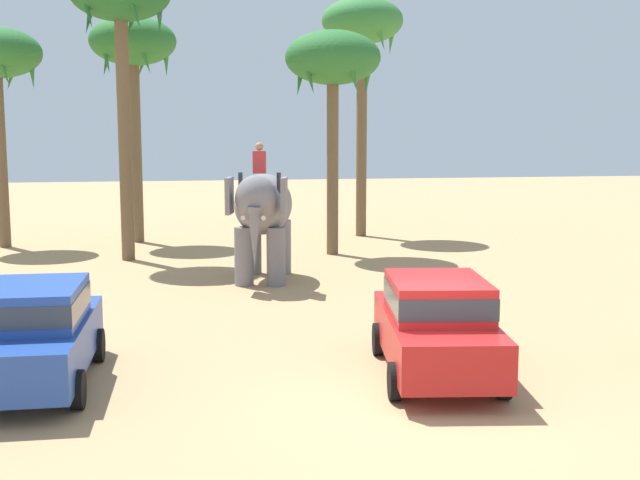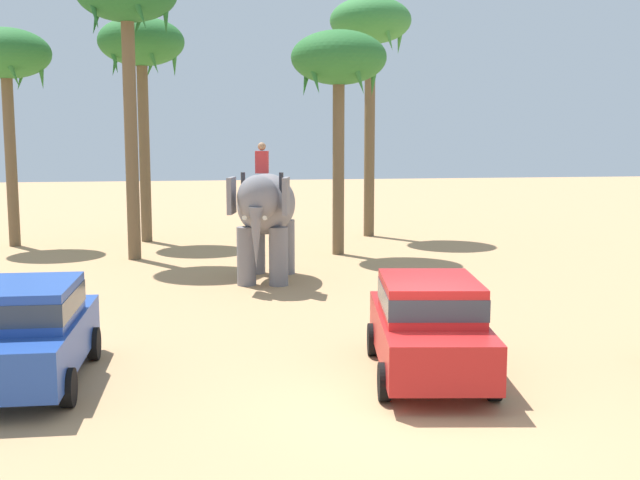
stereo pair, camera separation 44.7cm
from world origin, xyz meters
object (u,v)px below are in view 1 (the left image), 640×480
(elephant_with_mahout, at_px, (262,211))
(palm_tree_near_hut, at_px, (362,29))
(car_parked_far_side, at_px, (33,331))
(car_sedan_foreground, at_px, (436,322))
(palm_tree_behind_elephant, at_px, (120,3))
(palm_tree_far_back, at_px, (133,48))
(palm_tree_left_of_road, at_px, (333,64))

(elephant_with_mahout, xyz_separation_m, palm_tree_near_hut, (5.09, 9.16, 6.20))
(car_parked_far_side, bearing_deg, car_sedan_foreground, -5.96)
(car_sedan_foreground, relative_size, palm_tree_behind_elephant, 0.46)
(car_parked_far_side, bearing_deg, palm_tree_near_hut, 60.97)
(palm_tree_behind_elephant, height_order, palm_tree_far_back, palm_tree_behind_elephant)
(car_sedan_foreground, xyz_separation_m, palm_tree_near_hut, (3.25, 18.47, 7.26))
(car_sedan_foreground, bearing_deg, palm_tree_left_of_road, 85.48)
(car_parked_far_side, xyz_separation_m, palm_tree_near_hut, (9.87, 17.78, 7.26))
(palm_tree_left_of_road, bearing_deg, palm_tree_far_back, 146.36)
(palm_tree_behind_elephant, xyz_separation_m, palm_tree_left_of_road, (6.84, -0.03, -1.77))
(car_parked_far_side, relative_size, palm_tree_far_back, 0.49)
(car_parked_far_side, distance_m, palm_tree_left_of_road, 16.21)
(palm_tree_behind_elephant, height_order, palm_tree_left_of_road, palm_tree_behind_elephant)
(palm_tree_near_hut, xyz_separation_m, palm_tree_left_of_road, (-2.15, -4.63, -1.75))
(car_sedan_foreground, height_order, palm_tree_left_of_road, palm_tree_left_of_road)
(palm_tree_left_of_road, relative_size, palm_tree_far_back, 0.89)
(car_sedan_foreground, distance_m, palm_tree_left_of_road, 14.94)
(car_sedan_foreground, height_order, palm_tree_near_hut, palm_tree_near_hut)
(car_sedan_foreground, relative_size, palm_tree_left_of_road, 0.57)
(car_parked_far_side, bearing_deg, palm_tree_left_of_road, 59.60)
(palm_tree_near_hut, bearing_deg, car_parked_far_side, -119.03)
(car_sedan_foreground, distance_m, car_parked_far_side, 6.66)
(elephant_with_mahout, bearing_deg, palm_tree_near_hut, 60.94)
(car_parked_far_side, distance_m, palm_tree_far_back, 18.72)
(car_parked_far_side, height_order, palm_tree_near_hut, palm_tree_near_hut)
(car_parked_far_side, distance_m, palm_tree_behind_elephant, 15.08)
(car_sedan_foreground, distance_m, elephant_with_mahout, 9.55)
(car_parked_far_side, height_order, elephant_with_mahout, elephant_with_mahout)
(car_parked_far_side, bearing_deg, elephant_with_mahout, 61.01)
(elephant_with_mahout, xyz_separation_m, palm_tree_behind_elephant, (-3.90, 4.56, 6.21))
(car_sedan_foreground, bearing_deg, palm_tree_near_hut, 80.03)
(palm_tree_near_hut, bearing_deg, palm_tree_left_of_road, -114.92)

